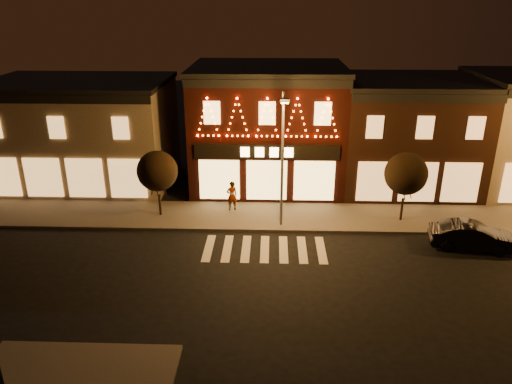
{
  "coord_description": "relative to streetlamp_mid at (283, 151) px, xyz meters",
  "views": [
    {
      "loc": [
        0.33,
        -18.99,
        12.5
      ],
      "look_at": [
        -0.47,
        4.0,
        3.27
      ],
      "focal_mm": 34.23,
      "sensor_mm": 36.0,
      "label": 1
    }
  ],
  "objects": [
    {
      "name": "sidewalk_far",
      "position": [
        1.1,
        1.45,
        -4.59
      ],
      "size": [
        44.0,
        4.0,
        0.15
      ],
      "primitive_type": "cube",
      "color": "#47423D",
      "rests_on": "ground"
    },
    {
      "name": "building_right_a",
      "position": [
        8.6,
        7.44,
        -0.91
      ],
      "size": [
        9.2,
        8.28,
        7.5
      ],
      "color": "#351C12",
      "rests_on": "ground"
    },
    {
      "name": "dark_sedan",
      "position": [
        10.09,
        -2.08,
        -3.95
      ],
      "size": [
        4.54,
        2.18,
        1.43
      ],
      "primitive_type": "imported",
      "rotation": [
        0.0,
        0.0,
        1.41
      ],
      "color": "black",
      "rests_on": "ground"
    },
    {
      "name": "building_pulp",
      "position": [
        -0.9,
        7.42,
        -0.5
      ],
      "size": [
        10.2,
        8.34,
        8.3
      ],
      "color": "black",
      "rests_on": "ground"
    },
    {
      "name": "ground",
      "position": [
        -0.9,
        -6.55,
        -4.67
      ],
      "size": [
        120.0,
        120.0,
        0.0
      ],
      "primitive_type": "plane",
      "color": "black",
      "rests_on": "ground"
    },
    {
      "name": "streetlamp_mid",
      "position": [
        0.0,
        0.0,
        0.0
      ],
      "size": [
        0.49,
        1.76,
        7.7
      ],
      "rotation": [
        0.0,
        0.0,
        -0.02
      ],
      "color": "#59595E",
      "rests_on": "sidewalk_far"
    },
    {
      "name": "pedestrian",
      "position": [
        -3.02,
        2.22,
        -3.58
      ],
      "size": [
        0.8,
        0.67,
        1.88
      ],
      "primitive_type": "imported",
      "rotation": [
        0.0,
        0.0,
        3.52
      ],
      "color": "gray",
      "rests_on": "sidewalk_far"
    },
    {
      "name": "building_left",
      "position": [
        -13.9,
        7.44,
        -1.01
      ],
      "size": [
        12.2,
        8.28,
        7.3
      ],
      "color": "#7B6957",
      "rests_on": "ground"
    },
    {
      "name": "tree_left",
      "position": [
        -7.32,
        1.33,
        -1.71
      ],
      "size": [
        2.4,
        2.4,
        4.02
      ],
      "rotation": [
        0.0,
        0.0,
        0.06
      ],
      "color": "black",
      "rests_on": "sidewalk_far"
    },
    {
      "name": "tree_right",
      "position": [
        7.15,
        1.14,
        -1.63
      ],
      "size": [
        2.47,
        2.47,
        4.12
      ],
      "rotation": [
        0.0,
        0.0,
        -0.1
      ],
      "color": "black",
      "rests_on": "sidewalk_far"
    }
  ]
}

